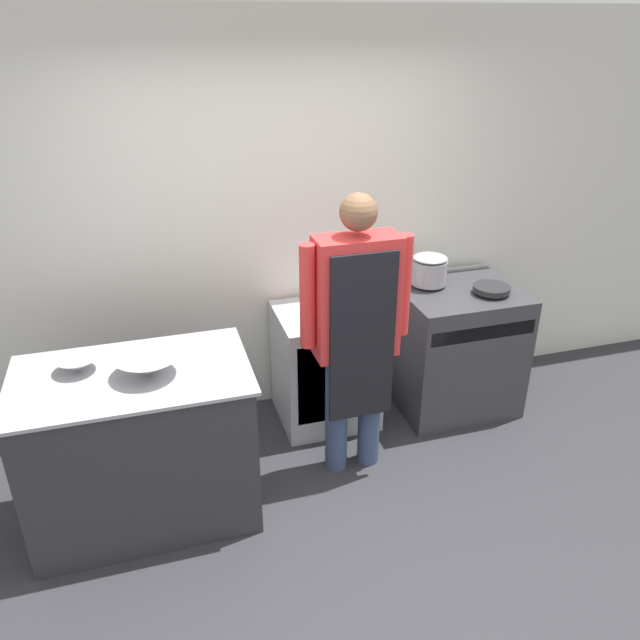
# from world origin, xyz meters

# --- Properties ---
(ground_plane) EXTENTS (14.00, 14.00, 0.00)m
(ground_plane) POSITION_xyz_m (0.00, 0.00, 0.00)
(ground_plane) COLOR #2D2D33
(wall_back) EXTENTS (8.00, 0.05, 2.70)m
(wall_back) POSITION_xyz_m (0.00, 1.63, 1.35)
(wall_back) COLOR silver
(wall_back) RESTS_ON ground_plane
(prep_counter) EXTENTS (1.25, 0.76, 0.93)m
(prep_counter) POSITION_xyz_m (-1.01, 0.65, 0.47)
(prep_counter) COLOR #2D2D33
(prep_counter) RESTS_ON ground_plane
(stove) EXTENTS (0.83, 0.72, 0.93)m
(stove) POSITION_xyz_m (1.22, 1.20, 0.46)
(stove) COLOR #38383D
(stove) RESTS_ON ground_plane
(fridge_unit) EXTENTS (0.66, 0.60, 0.83)m
(fridge_unit) POSITION_xyz_m (0.27, 1.28, 0.42)
(fridge_unit) COLOR silver
(fridge_unit) RESTS_ON ground_plane
(person_cook) EXTENTS (0.67, 0.24, 1.78)m
(person_cook) POSITION_xyz_m (0.27, 0.71, 1.02)
(person_cook) COLOR #38476B
(person_cook) RESTS_ON ground_plane
(mixing_bowl) EXTENTS (0.35, 0.35, 0.11)m
(mixing_bowl) POSITION_xyz_m (-0.91, 0.61, 0.99)
(mixing_bowl) COLOR #9EA0A8
(mixing_bowl) RESTS_ON prep_counter
(small_bowl) EXTENTS (0.22, 0.22, 0.08)m
(small_bowl) POSITION_xyz_m (-1.27, 0.75, 0.97)
(small_bowl) COLOR #9EA0A8
(small_bowl) RESTS_ON prep_counter
(stock_pot) EXTENTS (0.24, 0.24, 0.21)m
(stock_pot) POSITION_xyz_m (1.03, 1.32, 1.04)
(stock_pot) COLOR #9EA0A8
(stock_pot) RESTS_ON stove
(saute_pan) EXTENTS (0.25, 0.25, 0.04)m
(saute_pan) POSITION_xyz_m (1.38, 1.07, 0.95)
(saute_pan) COLOR #262628
(saute_pan) RESTS_ON stove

